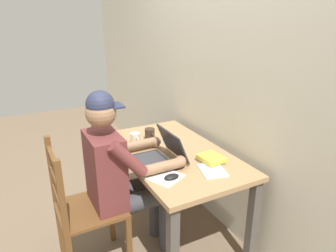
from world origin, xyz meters
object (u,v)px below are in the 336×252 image
object	(u,v)px
laptop	(161,155)
coffee_mug_white	(135,139)
desk	(173,164)
computer_mouse	(172,177)
landscape_photo_print	(169,142)
book_stack_main	(211,159)
seated_person	(121,170)
wooden_chair	(82,210)
coffee_mug_dark	(150,134)

from	to	relation	value
laptop	coffee_mug_white	world-z (taller)	laptop
desk	laptop	xyz separation A→B (m)	(0.10, -0.15, 0.15)
computer_mouse	coffee_mug_white	bearing A→B (deg)	179.67
landscape_photo_print	book_stack_main	bearing A→B (deg)	25.30
desk	seated_person	world-z (taller)	seated_person
desk	computer_mouse	distance (m)	0.43
desk	computer_mouse	world-z (taller)	computer_mouse
laptop	landscape_photo_print	bearing A→B (deg)	142.11
wooden_chair	landscape_photo_print	bearing A→B (deg)	107.11
coffee_mug_white	desk	bearing A→B (deg)	39.42
desk	landscape_photo_print	size ratio (longest dim) A/B	9.59
seated_person	coffee_mug_white	bearing A→B (deg)	143.20
wooden_chair	coffee_mug_white	distance (m)	0.67
desk	wooden_chair	distance (m)	0.73
landscape_photo_print	coffee_mug_dark	bearing A→B (deg)	-119.08
book_stack_main	landscape_photo_print	xyz separation A→B (m)	(-0.46, -0.09, -0.03)
seated_person	wooden_chair	distance (m)	0.36
coffee_mug_white	landscape_photo_print	world-z (taller)	coffee_mug_white
book_stack_main	desk	bearing A→B (deg)	-152.94
coffee_mug_white	landscape_photo_print	distance (m)	0.28
computer_mouse	landscape_photo_print	xyz separation A→B (m)	(-0.53, 0.27, -0.02)
wooden_chair	computer_mouse	distance (m)	0.64
laptop	coffee_mug_dark	xyz separation A→B (m)	(-0.39, 0.10, -0.00)
wooden_chair	seated_person	bearing A→B (deg)	90.00
coffee_mug_dark	landscape_photo_print	size ratio (longest dim) A/B	0.91
desk	coffee_mug_white	size ratio (longest dim) A/B	10.87
desk	computer_mouse	xyz separation A→B (m)	(0.36, -0.20, 0.12)
coffee_mug_dark	landscape_photo_print	bearing A→B (deg)	46.25
coffee_mug_white	coffee_mug_dark	xyz separation A→B (m)	(-0.04, 0.14, -0.00)
desk	laptop	world-z (taller)	laptop
desk	coffee_mug_dark	xyz separation A→B (m)	(-0.28, -0.06, 0.15)
seated_person	coffee_mug_white	distance (m)	0.40
seated_person	coffee_mug_white	xyz separation A→B (m)	(-0.31, 0.23, 0.07)
coffee_mug_white	coffee_mug_dark	bearing A→B (deg)	104.97
computer_mouse	coffee_mug_dark	size ratio (longest dim) A/B	0.84
laptop	coffee_mug_dark	world-z (taller)	laptop
desk	coffee_mug_dark	world-z (taller)	coffee_mug_dark
seated_person	book_stack_main	size ratio (longest dim) A/B	7.14
wooden_chair	book_stack_main	bearing A→B (deg)	75.69
coffee_mug_white	laptop	bearing A→B (deg)	7.88
desk	coffee_mug_dark	size ratio (longest dim) A/B	10.52
desk	landscape_photo_print	world-z (taller)	landscape_photo_print
desk	laptop	bearing A→B (deg)	-56.13
seated_person	computer_mouse	xyz separation A→B (m)	(0.29, 0.23, 0.04)
seated_person	coffee_mug_dark	xyz separation A→B (m)	(-0.35, 0.38, 0.07)
landscape_photo_print	coffee_mug_white	bearing A→B (deg)	-90.90
laptop	coffee_mug_white	bearing A→B (deg)	-172.12
desk	landscape_photo_print	distance (m)	0.21
wooden_chair	coffee_mug_white	world-z (taller)	wooden_chair
seated_person	landscape_photo_print	distance (m)	0.55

